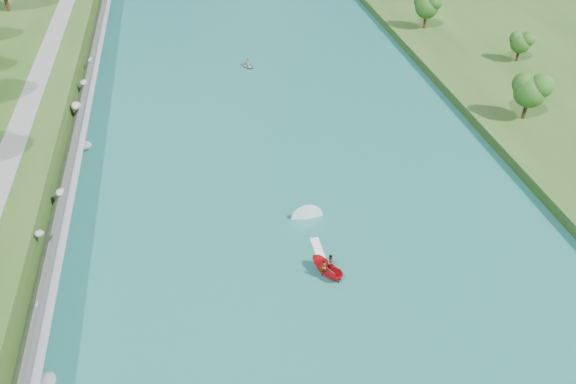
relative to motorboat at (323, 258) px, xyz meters
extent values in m
plane|color=#2D5119|center=(-0.47, -5.08, -0.76)|extent=(260.00, 260.00, 0.00)
cube|color=#1A655E|center=(-0.47, 14.92, -0.71)|extent=(55.00, 240.00, 0.10)
cube|color=slate|center=(-26.32, 14.92, 1.04)|extent=(3.54, 236.00, 4.05)
ellipsoid|color=gray|center=(-25.22, -9.18, -0.60)|extent=(1.40, 1.81, 1.12)
ellipsoid|color=gray|center=(-26.22, -2.18, 1.07)|extent=(1.20, 1.54, 0.77)
ellipsoid|color=gray|center=(-27.40, 6.24, 2.41)|extent=(0.92, 0.79, 0.68)
ellipsoid|color=gray|center=(-26.61, 14.29, 1.47)|extent=(1.09, 1.27, 0.67)
ellipsoid|color=gray|center=(-25.48, 26.53, -0.07)|extent=(1.76, 1.59, 1.06)
ellipsoid|color=gray|center=(-27.13, 34.94, 1.48)|extent=(1.43, 1.71, 1.07)
ellipsoid|color=gray|center=(-26.76, 42.88, 1.24)|extent=(1.38, 1.36, 0.79)
ellipsoid|color=gray|center=(-26.38, 51.15, 1.23)|extent=(1.20, 1.08, 0.83)
ellipsoid|color=#154D14|center=(33.44, 21.04, 4.62)|extent=(4.66, 4.66, 7.76)
ellipsoid|color=#154D14|center=(42.34, 38.87, 3.68)|extent=(3.52, 3.52, 5.87)
ellipsoid|color=#154D14|center=(33.01, 55.80, 4.59)|extent=(4.62, 4.62, 7.70)
imported|color=red|center=(-0.01, -1.68, 0.10)|extent=(3.27, 4.12, 1.51)
imported|color=#66605B|center=(-0.41, -2.08, 0.62)|extent=(0.69, 0.47, 1.85)
imported|color=#66605B|center=(0.49, -1.18, 0.51)|extent=(0.97, 0.87, 1.64)
cube|color=white|center=(-0.01, 1.32, -0.63)|extent=(0.90, 5.00, 0.06)
imported|color=gray|center=(-1.18, 47.92, -0.36)|extent=(3.20, 3.53, 0.60)
imported|color=#66605B|center=(-1.18, 47.92, 0.20)|extent=(0.66, 0.49, 1.22)
camera|label=1|loc=(-11.18, -39.51, 38.89)|focal=35.00mm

